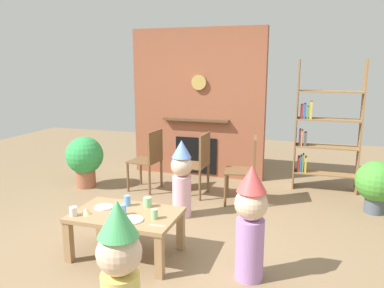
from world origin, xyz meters
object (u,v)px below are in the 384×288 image
paper_cup_near_left (148,202)px  potted_plant_tall (377,183)px  paper_cup_far_left (73,211)px  paper_plate_rear (131,220)px  paper_plate_front (104,207)px  paper_cup_near_right (154,214)px  child_by_the_chairs (182,177)px  child_in_pink (251,220)px  dining_chair_middle (198,161)px  coffee_table (126,220)px  dining_chair_right (247,166)px  child_with_cone_hat (120,275)px  potted_plant_short (85,158)px  paper_cup_far_right (123,210)px  birthday_cake_slice (86,211)px  bookshelf (322,132)px  dining_chair_left (150,157)px  paper_cup_center (127,201)px

paper_cup_near_left → potted_plant_tall: 2.88m
paper_cup_far_left → paper_plate_rear: 0.57m
paper_plate_front → paper_cup_far_left: bearing=-121.1°
paper_cup_near_left → paper_cup_near_right: (0.18, -0.25, -0.00)m
paper_cup_near_left → child_by_the_chairs: child_by_the_chairs is taller
child_in_pink → dining_chair_middle: (-1.03, 1.89, -0.02)m
coffee_table → potted_plant_tall: (2.45, 1.92, 0.02)m
dining_chair_right → child_with_cone_hat: bearing=76.1°
potted_plant_short → coffee_table: bearing=-47.3°
paper_cup_far_right → paper_plate_rear: (0.13, -0.09, -0.04)m
paper_cup_far_left → birthday_cake_slice: 0.11m
child_with_cone_hat → child_by_the_chairs: 2.26m
bookshelf → paper_cup_near_left: (-1.65, -2.48, -0.39)m
birthday_cake_slice → dining_chair_right: bearing=57.9°
paper_cup_near_right → birthday_cake_slice: 0.66m
paper_cup_far_right → potted_plant_tall: 3.14m
potted_plant_tall → child_in_pink: bearing=-122.6°
paper_cup_far_left → potted_plant_short: potted_plant_short is taller
bookshelf → paper_cup_far_left: bearing=-127.4°
bookshelf → paper_cup_far_right: 3.29m
child_in_pink → dining_chair_left: 2.60m
paper_plate_front → potted_plant_tall: bearing=34.4°
paper_plate_rear → paper_plate_front: bearing=153.4°
dining_chair_left → potted_plant_short: 1.02m
bookshelf → coffee_table: size_ratio=1.89×
birthday_cake_slice → child_in_pink: (1.53, 0.10, 0.07)m
coffee_table → paper_plate_rear: size_ratio=4.65×
paper_cup_near_right → paper_cup_far_left: (-0.75, -0.17, -0.00)m
paper_plate_front → coffee_table: bearing=-12.0°
child_in_pink → child_by_the_chairs: bearing=-46.3°
child_in_pink → dining_chair_right: bearing=-77.8°
bookshelf → potted_plant_tall: bookshelf is taller
child_by_the_chairs → dining_chair_middle: child_by_the_chairs is taller
paper_cup_far_left → dining_chair_right: 2.37m
birthday_cake_slice → dining_chair_middle: dining_chair_middle is taller
paper_cup_near_left → child_by_the_chairs: size_ratio=0.10×
paper_cup_far_left → paper_plate_rear: (0.56, 0.06, -0.04)m
dining_chair_middle → dining_chair_right: bearing=176.5°
child_with_cone_hat → paper_cup_center: bearing=-0.5°
paper_cup_far_right → child_with_cone_hat: bearing=-62.7°
coffee_table → paper_cup_far_left: paper_cup_far_left is taller
paper_cup_far_right → child_by_the_chairs: 1.16m
paper_cup_far_right → birthday_cake_slice: 0.35m
paper_plate_front → paper_plate_rear: bearing=-26.6°
paper_cup_far_left → child_with_cone_hat: bearing=-43.1°
dining_chair_middle → paper_cup_center: bearing=84.6°
child_in_pink → dining_chair_right: size_ratio=1.13×
bookshelf → child_in_pink: bearing=-102.2°
paper_cup_near_left → paper_cup_far_left: (-0.56, -0.42, -0.01)m
birthday_cake_slice → potted_plant_short: potted_plant_short is taller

